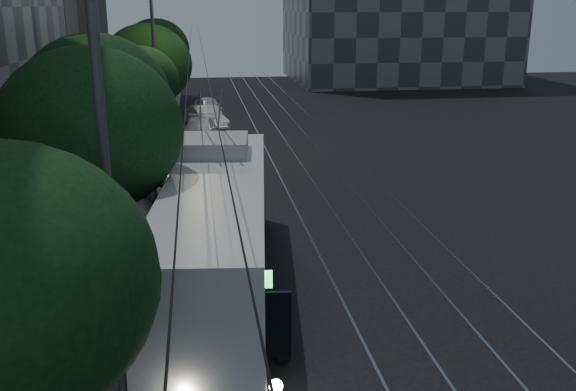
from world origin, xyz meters
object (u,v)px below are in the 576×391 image
(pickup_silver, at_px, (182,190))
(car_white_a, at_px, (185,152))
(car_white_c, at_px, (207,118))
(car_white_d, at_px, (209,106))
(streetlamp_near, at_px, (125,102))
(car_white_b, at_px, (199,131))
(streetlamp_far, at_px, (161,31))
(trolleybus, at_px, (217,230))

(pickup_silver, distance_m, car_white_a, 7.37)
(pickup_silver, xyz_separation_m, car_white_c, (1.33, 16.92, 0.03))
(car_white_d, height_order, streetlamp_near, streetlamp_near)
(car_white_a, xyz_separation_m, car_white_d, (1.60, 15.73, -0.04))
(car_white_b, bearing_deg, streetlamp_far, -136.04)
(trolleybus, height_order, car_white_b, trolleybus)
(car_white_c, xyz_separation_m, streetlamp_near, (-1.83, -31.13, 5.66))
(pickup_silver, bearing_deg, car_white_d, 69.38)
(car_white_b, bearing_deg, car_white_a, -92.71)
(pickup_silver, relative_size, car_white_c, 1.14)
(car_white_d, bearing_deg, pickup_silver, -107.70)
(trolleybus, bearing_deg, streetlamp_near, -99.01)
(car_white_b, relative_size, car_white_c, 1.04)
(streetlamp_far, bearing_deg, streetlamp_near, -88.71)
(pickup_silver, bearing_deg, car_white_c, 68.84)
(car_white_d, distance_m, streetlamp_far, 13.31)
(trolleybus, relative_size, car_white_d, 3.40)
(car_white_a, bearing_deg, trolleybus, -77.38)
(car_white_d, height_order, streetlamp_far, streetlamp_far)
(streetlamp_near, relative_size, streetlamp_far, 0.97)
(car_white_a, height_order, car_white_d, car_white_a)
(car_white_a, distance_m, car_white_c, 9.64)
(pickup_silver, xyz_separation_m, car_white_d, (1.60, 23.10, -0.09))
(pickup_silver, relative_size, car_white_a, 1.31)
(trolleybus, bearing_deg, car_white_b, 96.85)
(car_white_b, height_order, streetlamp_near, streetlamp_near)
(pickup_silver, xyz_separation_m, streetlamp_near, (-0.50, -14.20, 5.69))
(car_white_b, distance_m, streetlamp_near, 27.83)
(trolleybus, height_order, car_white_c, trolleybus)
(car_white_c, distance_m, streetlamp_far, 8.31)
(car_white_d, bearing_deg, trolleybus, -104.55)
(car_white_c, xyz_separation_m, car_white_d, (0.27, 6.18, -0.12))
(streetlamp_far, bearing_deg, car_white_d, 77.02)
(pickup_silver, xyz_separation_m, streetlamp_far, (-1.07, 11.51, 5.86))
(pickup_silver, relative_size, car_white_b, 1.10)
(pickup_silver, height_order, car_white_d, pickup_silver)
(car_white_b, xyz_separation_m, streetlamp_far, (-1.88, -1.49, 5.90))
(car_white_a, xyz_separation_m, streetlamp_near, (-0.50, -21.58, 5.74))
(pickup_silver, height_order, streetlamp_far, streetlamp_far)
(streetlamp_near, bearing_deg, car_white_b, 87.27)
(car_white_c, relative_size, streetlamp_near, 0.44)
(streetlamp_far, bearing_deg, pickup_silver, -84.68)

